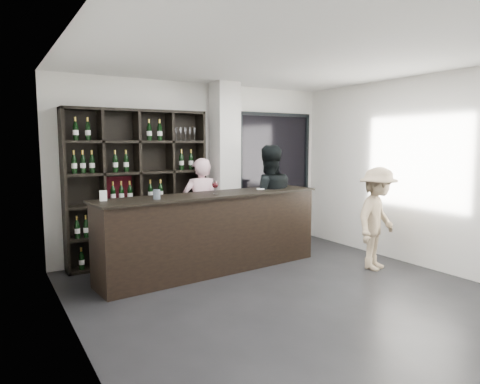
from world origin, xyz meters
TOP-DOWN VIEW (x-y plane):
  - floor at (0.00, 0.00)m, footprint 5.00×5.50m
  - wine_shelf at (-1.15, 2.57)m, footprint 2.20×0.35m
  - structural_column at (0.35, 2.47)m, footprint 0.40×0.40m
  - glass_panel at (1.55, 2.69)m, footprint 1.60×0.08m
  - tasting_counter at (-0.35, 1.57)m, footprint 3.50×0.72m
  - taster_pink at (-0.15, 2.40)m, footprint 0.66×0.50m
  - taster_black at (0.83, 1.85)m, footprint 1.09×0.97m
  - customer at (1.80, 0.40)m, footprint 1.13×0.87m
  - wine_glass at (-0.36, 1.48)m, footprint 0.12×0.12m
  - spit_cup at (-1.27, 1.41)m, footprint 0.13×0.13m
  - napkin_stack at (0.56, 1.69)m, footprint 0.14×0.14m
  - card_stand at (-1.91, 1.59)m, footprint 0.09×0.05m

SIDE VIEW (x-z plane):
  - floor at x=0.00m, z-range -0.01..0.00m
  - tasting_counter at x=-0.35m, z-range 0.00..1.16m
  - customer at x=1.80m, z-range 0.00..1.54m
  - taster_pink at x=-0.15m, z-range 0.00..1.65m
  - taster_black at x=0.83m, z-range 0.00..1.85m
  - napkin_stack at x=0.56m, z-range 1.16..1.17m
  - wine_shelf at x=-1.15m, z-range 0.00..2.40m
  - spit_cup at x=-1.27m, z-range 1.16..1.28m
  - card_stand at x=-1.91m, z-range 1.16..1.29m
  - wine_glass at x=-0.36m, z-range 1.16..1.38m
  - glass_panel at x=1.55m, z-range 0.35..2.45m
  - structural_column at x=0.35m, z-range 0.00..2.90m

